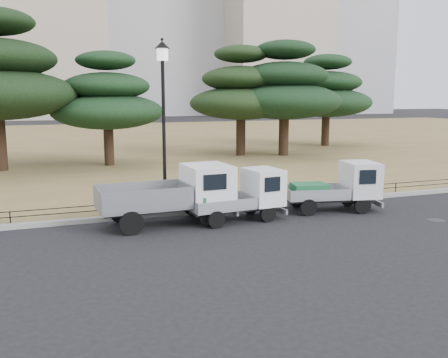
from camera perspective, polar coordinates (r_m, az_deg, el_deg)
name	(u,v)px	position (r m, az deg, el deg)	size (l,w,h in m)	color
ground	(246,229)	(15.89, 2.51, -5.76)	(220.00, 220.00, 0.00)	black
lawn	(112,142)	(45.30, -12.67, 4.13)	(120.00, 56.00, 0.15)	olive
curb	(218,209)	(18.22, -0.66, -3.49)	(120.00, 0.25, 0.16)	gray
truck_large	(174,192)	(16.39, -5.72, -1.53)	(4.42, 1.92, 1.90)	black
truck_kei_front	(243,195)	(16.88, 2.15, -1.88)	(3.33, 1.65, 1.71)	black
truck_kei_rear	(338,187)	(18.73, 12.91, -0.85)	(3.61, 2.06, 1.78)	black
street_lamp	(163,98)	(17.49, -6.96, 9.21)	(0.52, 0.52, 5.85)	black
pipe_fence	(217,199)	(18.28, -0.82, -2.29)	(38.00, 0.04, 0.40)	black
manhole	(436,220)	(18.43, 23.09, -4.36)	(0.60, 0.60, 0.01)	#2D2D30
pine_center_left	(107,100)	(29.62, -13.21, 8.77)	(6.40, 6.40, 6.51)	black
pine_center_right	(241,92)	(33.79, 1.96, 9.88)	(6.87, 6.87, 7.29)	black
pine_east_near	(285,90)	(33.96, 6.94, 10.10)	(7.53, 7.53, 7.61)	black
pine_east_far	(327,93)	(41.06, 11.65, 9.55)	(7.18, 7.18, 7.22)	black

